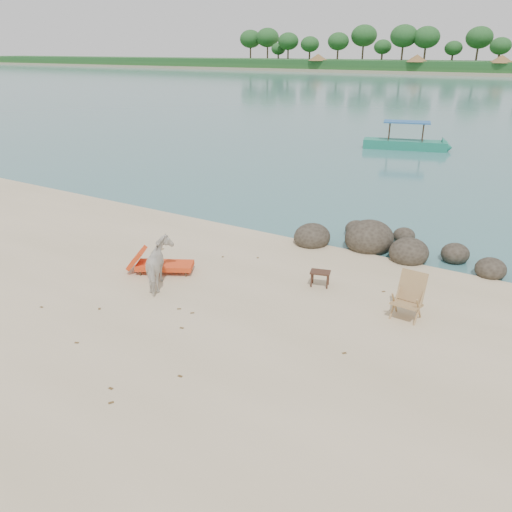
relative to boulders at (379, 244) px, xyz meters
The scene contains 7 objects.
boulders is the anchor object (origin of this frame).
cow 7.03m from the boulders, 126.08° to the right, with size 0.68×1.49×1.26m, color silver.
side_table 3.48m from the boulders, 97.93° to the right, with size 0.53×0.34×0.43m, color #391F16, non-canonical shape.
lounge_chair 6.77m from the boulders, 133.42° to the right, with size 2.00×0.70×0.60m, color red, non-canonical shape.
deck_chair 4.45m from the boulders, 63.39° to the right, with size 0.69×0.76×1.08m, color tan, non-canonical shape.
boat_near 18.60m from the boulders, 103.57° to the left, with size 5.81×1.31×2.83m, color #1C7961, non-canonical shape.
dead_leaves 6.92m from the boulders, 115.65° to the right, with size 7.43×7.33×0.00m.
Camera 1 is at (6.85, -8.18, 5.96)m, focal length 35.00 mm.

